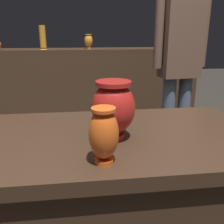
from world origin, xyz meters
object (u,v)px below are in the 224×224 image
vase_centerpiece (113,108)px  shelf_vase_far_right (175,40)px  visitor_near_right (180,57)px  shelf_vase_left (43,38)px  shelf_vase_center (89,41)px  vase_tall_behind (104,134)px

vase_centerpiece → shelf_vase_far_right: bearing=64.8°
vase_centerpiece → visitor_near_right: visitor_near_right is taller
shelf_vase_left → visitor_near_right: size_ratio=0.16×
shelf_vase_far_right → visitor_near_right: (-0.33, -1.04, -0.10)m
vase_centerpiece → shelf_vase_center: (-0.01, 2.27, 0.16)m
vase_tall_behind → visitor_near_right: (0.75, 1.34, 0.09)m
shelf_vase_center → visitor_near_right: (0.71, -1.12, -0.10)m
shelf_vase_center → vase_tall_behind: bearing=-91.1°
visitor_near_right → shelf_vase_far_right: bearing=-115.5°
shelf_vase_left → shelf_vase_center: shelf_vase_left is taller
vase_centerpiece → vase_tall_behind: bearing=-106.1°
shelf_vase_left → visitor_near_right: 1.61m
vase_centerpiece → visitor_near_right: bearing=58.6°
shelf_vase_far_right → shelf_vase_left: bearing=-179.7°
vase_tall_behind → shelf_vase_far_right: size_ratio=1.13×
visitor_near_right → vase_centerpiece: bearing=50.9°
vase_tall_behind → shelf_vase_left: 2.43m
shelf_vase_far_right → visitor_near_right: 1.10m
vase_centerpiece → vase_tall_behind: size_ratio=1.23×
shelf_vase_left → shelf_vase_far_right: shelf_vase_left is taller
vase_tall_behind → shelf_vase_center: bearing=88.9°
shelf_vase_center → visitor_near_right: size_ratio=0.10×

